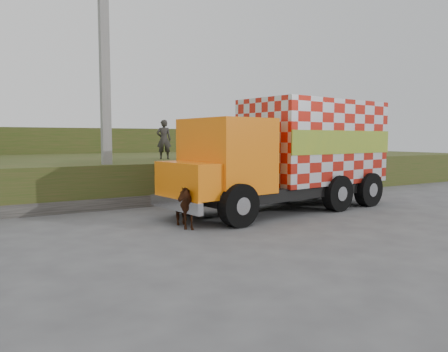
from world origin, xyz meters
TOP-DOWN VIEW (x-y plane):
  - ground at (0.00, 0.00)m, footprint 120.00×120.00m
  - embankment at (0.00, 10.00)m, footprint 40.00×12.00m
  - embankment_far at (0.00, 22.00)m, footprint 40.00×12.00m
  - retaining_strip at (-2.00, 4.20)m, footprint 16.00×0.50m
  - utility_pole at (-1.00, 4.60)m, footprint 1.20×0.30m
  - cargo_truck at (4.26, 1.08)m, footprint 8.50×3.73m
  - cow at (-0.27, 0.18)m, footprint 0.73×1.43m
  - pedestrian at (2.14, 7.01)m, footprint 0.72×0.61m

SIDE VIEW (x-z plane):
  - ground at x=0.00m, z-range 0.00..0.00m
  - retaining_strip at x=-2.00m, z-range 0.00..0.40m
  - cow at x=-0.27m, z-range 0.00..1.17m
  - embankment at x=0.00m, z-range 0.00..1.50m
  - embankment_far at x=0.00m, z-range 0.00..3.00m
  - cargo_truck at x=4.26m, z-range 0.06..3.73m
  - pedestrian at x=2.14m, z-range 1.50..3.18m
  - utility_pole at x=-1.00m, z-range 0.08..8.07m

